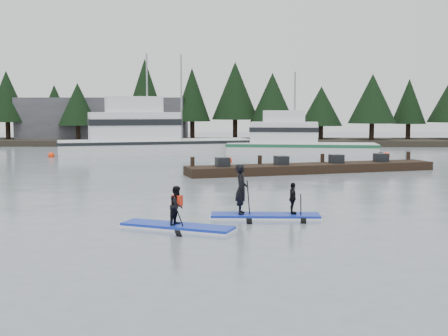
{
  "coord_description": "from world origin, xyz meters",
  "views": [
    {
      "loc": [
        0.49,
        -17.86,
        3.49
      ],
      "look_at": [
        0.0,
        6.0,
        1.1
      ],
      "focal_mm": 45.0,
      "sensor_mm": 36.0,
      "label": 1
    }
  ],
  "objects_px": {
    "fishing_boat_medium": "(297,148)",
    "floating_dock": "(313,168)",
    "paddleboard_solo": "(177,217)",
    "paddleboard_duo": "(260,202)",
    "fishing_boat_large": "(151,146)"
  },
  "relations": [
    {
      "from": "fishing_boat_large",
      "to": "paddleboard_duo",
      "type": "xyz_separation_m",
      "value": [
        7.81,
        -28.03,
        -0.15
      ]
    },
    {
      "from": "fishing_boat_large",
      "to": "paddleboard_duo",
      "type": "height_order",
      "value": "fishing_boat_large"
    },
    {
      "from": "paddleboard_duo",
      "to": "fishing_boat_medium",
      "type": "bearing_deg",
      "value": 81.78
    },
    {
      "from": "fishing_boat_large",
      "to": "paddleboard_solo",
      "type": "xyz_separation_m",
      "value": [
        5.25,
        -29.85,
        -0.32
      ]
    },
    {
      "from": "floating_dock",
      "to": "paddleboard_solo",
      "type": "xyz_separation_m",
      "value": [
        -6.24,
        -15.9,
        0.11
      ]
    },
    {
      "from": "fishing_boat_medium",
      "to": "paddleboard_duo",
      "type": "xyz_separation_m",
      "value": [
        -4.26,
        -27.71,
        0.03
      ]
    },
    {
      "from": "floating_dock",
      "to": "fishing_boat_medium",
      "type": "bearing_deg",
      "value": 69.08
    },
    {
      "from": "fishing_boat_large",
      "to": "paddleboard_solo",
      "type": "relative_size",
      "value": 4.66
    },
    {
      "from": "fishing_boat_large",
      "to": "paddleboard_solo",
      "type": "bearing_deg",
      "value": -98.02
    },
    {
      "from": "fishing_boat_medium",
      "to": "floating_dock",
      "type": "distance_m",
      "value": 13.65
    },
    {
      "from": "paddleboard_solo",
      "to": "paddleboard_duo",
      "type": "bearing_deg",
      "value": 55.78
    },
    {
      "from": "paddleboard_duo",
      "to": "paddleboard_solo",
      "type": "bearing_deg",
      "value": -143.95
    },
    {
      "from": "fishing_boat_medium",
      "to": "fishing_boat_large",
      "type": "bearing_deg",
      "value": -174.95
    },
    {
      "from": "fishing_boat_medium",
      "to": "paddleboard_solo",
      "type": "height_order",
      "value": "fishing_boat_medium"
    },
    {
      "from": "fishing_boat_medium",
      "to": "paddleboard_duo",
      "type": "relative_size",
      "value": 3.43
    }
  ]
}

